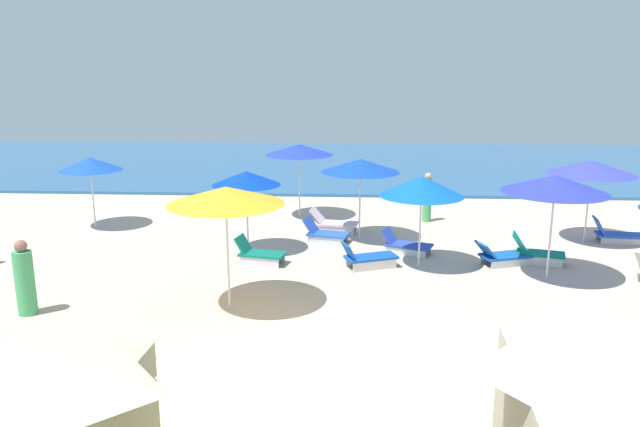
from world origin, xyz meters
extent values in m
plane|color=beige|center=(0.00, 0.00, 0.00)|extent=(60.00, 60.00, 0.00)
cube|color=#285B8C|center=(0.00, 22.03, 0.06)|extent=(60.00, 15.95, 0.12)
pyramid|color=beige|center=(-2.74, -4.50, 2.38)|extent=(2.36, 2.44, 0.42)
pyramid|color=beige|center=(0.10, -4.50, 2.46)|extent=(2.24, 2.41, 0.44)
pyramid|color=beige|center=(2.92, -4.28, 2.56)|extent=(2.15, 2.46, 0.54)
cylinder|color=silver|center=(-2.44, 6.70, 0.95)|extent=(0.05, 0.05, 1.90)
cone|color=#0834AE|center=(-2.44, 6.70, 2.09)|extent=(1.88, 1.88, 0.38)
cube|color=silver|center=(-1.94, 5.43, 0.12)|extent=(1.04, 0.25, 0.24)
cube|color=silver|center=(-1.83, 5.94, 0.12)|extent=(1.04, 0.25, 0.24)
cube|color=#0E6A56|center=(-1.89, 5.69, 0.27)|extent=(1.27, 0.84, 0.06)
cube|color=#0E6A56|center=(-2.41, 5.80, 0.49)|extent=(0.42, 0.63, 0.46)
cylinder|color=silver|center=(-7.78, 9.09, 0.92)|extent=(0.05, 0.05, 1.84)
cone|color=blue|center=(-7.78, 9.09, 2.04)|extent=(1.96, 1.96, 0.41)
cylinder|color=silver|center=(7.24, 8.21, 1.01)|extent=(0.05, 0.05, 2.01)
cone|color=#363DD4|center=(7.24, 8.21, 2.21)|extent=(2.47, 2.47, 0.40)
cube|color=silver|center=(8.24, 7.95, 0.10)|extent=(1.19, 0.19, 0.19)
cube|color=silver|center=(8.31, 8.50, 0.10)|extent=(1.19, 0.19, 0.19)
cube|color=blue|center=(8.27, 8.23, 0.22)|extent=(1.39, 0.80, 0.06)
cube|color=blue|center=(7.67, 8.30, 0.47)|extent=(0.39, 0.65, 0.52)
cylinder|color=silver|center=(2.16, 5.66, 0.93)|extent=(0.05, 0.05, 1.87)
cone|color=blue|center=(2.16, 5.66, 2.12)|extent=(2.12, 2.12, 0.50)
cube|color=silver|center=(1.03, 5.31, 0.12)|extent=(1.12, 0.48, 0.25)
cube|color=silver|center=(0.84, 5.77, 0.12)|extent=(1.12, 0.48, 0.25)
cube|color=#154AAB|center=(0.94, 5.54, 0.28)|extent=(1.44, 1.03, 0.06)
cube|color=#154AAB|center=(0.37, 5.31, 0.49)|extent=(0.45, 0.61, 0.44)
cube|color=silver|center=(1.91, 6.58, 0.10)|extent=(1.05, 0.44, 0.20)
cube|color=silver|center=(2.10, 7.09, 0.10)|extent=(1.05, 0.44, 0.20)
cube|color=#2C47B1|center=(2.00, 6.83, 0.23)|extent=(1.39, 1.05, 0.06)
cube|color=#2C47B1|center=(1.48, 7.04, 0.42)|extent=(0.53, 0.69, 0.42)
cylinder|color=silver|center=(-1.36, 10.71, 1.07)|extent=(0.05, 0.05, 2.14)
cone|color=#1E36C5|center=(-1.36, 10.71, 2.32)|extent=(2.25, 2.25, 0.35)
cylinder|color=silver|center=(-2.15, 2.65, 1.14)|extent=(0.05, 0.05, 2.29)
cone|color=gold|center=(-2.15, 2.65, 2.47)|extent=(2.42, 2.42, 0.36)
cylinder|color=silver|center=(5.17, 4.88, 1.08)|extent=(0.05, 0.05, 2.15)
cone|color=#2935CC|center=(5.17, 4.88, 2.36)|extent=(2.47, 2.47, 0.42)
cube|color=silver|center=(4.54, 5.74, 0.10)|extent=(1.12, 0.42, 0.21)
cube|color=silver|center=(4.36, 6.24, 0.10)|extent=(1.12, 0.42, 0.21)
cube|color=#1752A9|center=(4.45, 5.99, 0.24)|extent=(1.44, 1.02, 0.06)
cube|color=#1752A9|center=(3.88, 5.80, 0.44)|extent=(0.56, 0.69, 0.43)
cube|color=silver|center=(5.30, 5.88, 0.12)|extent=(1.05, 0.33, 0.25)
cube|color=silver|center=(5.43, 6.34, 0.12)|extent=(1.05, 0.33, 0.25)
cube|color=#0E7D68|center=(5.37, 6.11, 0.28)|extent=(1.30, 0.86, 0.06)
cube|color=#0E7D68|center=(4.84, 6.26, 0.52)|extent=(0.51, 0.62, 0.52)
cylinder|color=silver|center=(0.65, 8.08, 1.02)|extent=(0.05, 0.05, 2.04)
cone|color=#133EBD|center=(0.65, 8.08, 2.23)|extent=(2.28, 2.28, 0.38)
cube|color=silver|center=(-0.33, 7.55, 0.10)|extent=(1.04, 0.30, 0.20)
cube|color=silver|center=(-0.19, 8.08, 0.10)|extent=(1.04, 0.30, 0.20)
cube|color=blue|center=(-0.26, 7.82, 0.23)|extent=(1.30, 0.91, 0.06)
cube|color=blue|center=(-0.78, 7.95, 0.46)|extent=(0.48, 0.67, 0.48)
cube|color=silver|center=(-0.09, 8.59, 0.13)|extent=(1.16, 0.22, 0.26)
cube|color=silver|center=(-0.01, 9.12, 0.13)|extent=(1.16, 0.22, 0.26)
cube|color=silver|center=(-0.05, 8.86, 0.29)|extent=(1.37, 0.82, 0.06)
cube|color=silver|center=(-0.64, 8.95, 0.51)|extent=(0.51, 0.65, 0.48)
cylinder|color=#429F60|center=(-6.31, 2.12, 0.68)|extent=(0.43, 0.43, 1.36)
sphere|color=#8D5F4E|center=(-6.31, 2.12, 1.48)|extent=(0.26, 0.26, 0.26)
cylinder|color=#46A457|center=(2.89, 10.42, 0.72)|extent=(0.36, 0.36, 1.44)
sphere|color=tan|center=(2.89, 10.42, 1.53)|extent=(0.21, 0.21, 0.21)
camera|label=1|loc=(0.46, -9.54, 5.09)|focal=34.56mm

